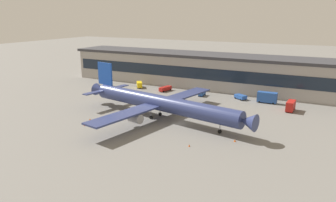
{
  "coord_description": "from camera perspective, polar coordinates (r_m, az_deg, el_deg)",
  "views": [
    {
      "loc": [
        40.39,
        -85.05,
        32.41
      ],
      "look_at": [
        -7.09,
        5.38,
        5.0
      ],
      "focal_mm": 34.64,
      "sensor_mm": 36.0,
      "label": 1
    }
  ],
  "objects": [
    {
      "name": "stair_truck",
      "position": [
        119.21,
        20.77,
        -0.77
      ],
      "size": [
        2.63,
        6.08,
        3.55
      ],
      "color": "red",
      "rests_on": "ground_plane"
    },
    {
      "name": "follow_me_car",
      "position": [
        133.45,
        6.01,
        1.36
      ],
      "size": [
        2.26,
        4.52,
        1.85
      ],
      "color": "#2651A5",
      "rests_on": "ground_plane"
    },
    {
      "name": "ground_plane",
      "position": [
        99.58,
        2.18,
        -3.98
      ],
      "size": [
        600.0,
        600.0,
        0.0
      ],
      "primitive_type": "plane",
      "color": "slate"
    },
    {
      "name": "catering_truck",
      "position": [
        127.37,
        17.12,
        0.67
      ],
      "size": [
        7.26,
        2.78,
        4.15
      ],
      "color": "#2651A5",
      "rests_on": "ground_plane"
    },
    {
      "name": "pushback_tractor",
      "position": [
        130.5,
        12.67,
        0.74
      ],
      "size": [
        5.44,
        4.81,
        1.75
      ],
      "color": "#2651A5",
      "rests_on": "ground_plane"
    },
    {
      "name": "traffic_cone_2",
      "position": [
        105.56,
        -13.57,
        -3.13
      ],
      "size": [
        0.47,
        0.47,
        0.58
      ],
      "primitive_type": "cone",
      "color": "#F2590C",
      "rests_on": "ground_plane"
    },
    {
      "name": "terminal_building",
      "position": [
        146.41,
        11.32,
        4.96
      ],
      "size": [
        160.86,
        20.21,
        15.06
      ],
      "color": "#9E9993",
      "rests_on": "ground_plane"
    },
    {
      "name": "traffic_cone_0",
      "position": [
        82.93,
        3.75,
        -7.8
      ],
      "size": [
        0.46,
        0.46,
        0.57
      ],
      "primitive_type": "cone",
      "color": "#F2590C",
      "rests_on": "ground_plane"
    },
    {
      "name": "traffic_cone_3",
      "position": [
        100.63,
        -14.52,
        -4.09
      ],
      "size": [
        0.46,
        0.46,
        0.58
      ],
      "primitive_type": "cone",
      "color": "#F2590C",
      "rests_on": "ground_plane"
    },
    {
      "name": "airliner",
      "position": [
        102.89,
        -1.45,
        -0.33
      ],
      "size": [
        63.09,
        54.72,
        15.73
      ],
      "color": "navy",
      "rests_on": "ground_plane"
    },
    {
      "name": "belt_loader",
      "position": [
        140.95,
        -0.51,
        2.21
      ],
      "size": [
        3.46,
        6.69,
        1.95
      ],
      "color": "red",
      "rests_on": "ground_plane"
    },
    {
      "name": "traffic_cone_1",
      "position": [
        87.52,
        11.69,
        -6.81
      ],
      "size": [
        0.52,
        0.52,
        0.66
      ],
      "primitive_type": "cone",
      "color": "#F2590C",
      "rests_on": "ground_plane"
    },
    {
      "name": "crew_van",
      "position": [
        148.41,
        -5.05,
        2.92
      ],
      "size": [
        4.86,
        5.49,
        2.55
      ],
      "color": "yellow",
      "rests_on": "ground_plane"
    }
  ]
}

